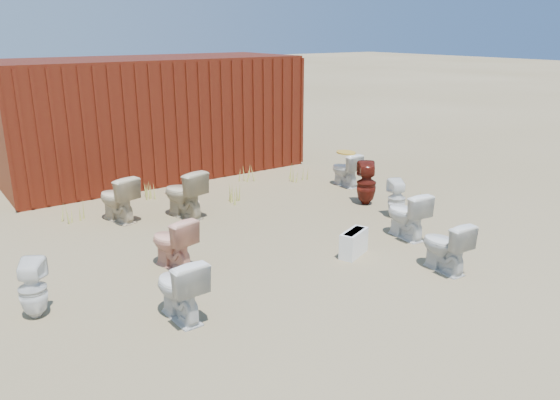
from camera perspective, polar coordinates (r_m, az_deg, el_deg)
ground at (r=7.73m, az=2.58°, el=-4.98°), size 100.00×100.00×0.00m
shipping_container at (r=11.82m, az=-13.14°, el=8.49°), size 6.00×2.40×2.40m
toilet_front_a at (r=5.88m, az=-10.47°, el=-9.02°), size 0.43×0.71×0.71m
toilet_front_pink at (r=7.12m, az=-11.18°, el=-4.36°), size 0.52×0.74×0.69m
toilet_front_c at (r=8.19m, az=13.09°, el=-1.49°), size 0.46×0.73×0.71m
toilet_front_maroon at (r=9.63m, az=9.01°, el=1.73°), size 0.48×0.48×0.75m
toilet_front_e at (r=7.20m, az=16.86°, el=-4.60°), size 0.42×0.69×0.68m
toilet_back_a at (r=6.39m, az=-24.43°, el=-8.46°), size 0.40×0.40×0.65m
toilet_back_beige_left at (r=8.97m, az=-10.04°, el=0.67°), size 0.63×0.87×0.80m
toilet_back_beige_right at (r=9.03m, az=-16.64°, el=0.16°), size 0.60×0.82×0.75m
toilet_back_yellowlid at (r=10.73m, az=6.84°, el=3.18°), size 0.38×0.65×0.66m
toilet_back_e at (r=9.06m, az=12.09°, el=0.16°), size 0.38×0.38×0.63m
yellow_lid at (r=10.65m, az=6.90°, el=4.95°), size 0.33×0.42×0.02m
loose_tank at (r=7.48m, az=7.71°, el=-4.49°), size 0.54×0.37×0.35m
loose_lid_near at (r=9.80m, az=-9.58°, el=-0.24°), size 0.39×0.50×0.02m
loose_lid_far at (r=10.41m, az=-10.89°, el=0.74°), size 0.42×0.51×0.02m
weed_clump_a at (r=9.34m, az=-20.75°, el=-1.18°), size 0.36×0.36×0.29m
weed_clump_b at (r=9.67m, az=-4.88°, el=0.62°), size 0.32×0.32×0.32m
weed_clump_c at (r=11.13m, az=1.83°, el=2.83°), size 0.36×0.36×0.29m
weed_clump_d at (r=10.19m, az=-13.42°, el=1.01°), size 0.30×0.30×0.30m
weed_clump_e at (r=11.09m, az=-3.48°, el=2.80°), size 0.34×0.34×0.30m
weed_clump_f at (r=9.83m, az=14.83°, el=0.15°), size 0.28×0.28×0.25m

